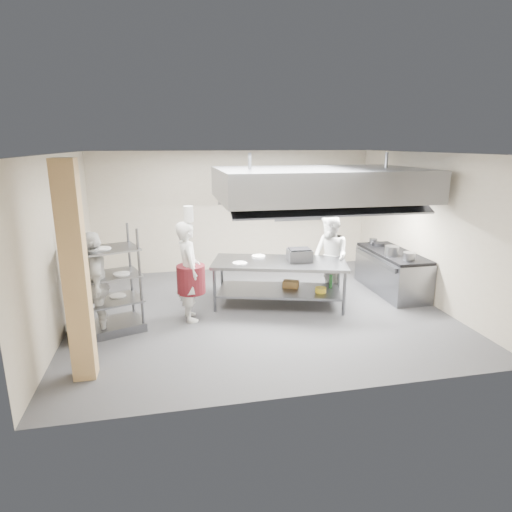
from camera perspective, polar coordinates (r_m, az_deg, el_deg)
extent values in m
plane|color=#2B2B2D|center=(8.46, 0.43, -7.21)|extent=(7.00, 7.00, 0.00)
plane|color=silver|center=(7.85, 0.47, 13.54)|extent=(7.00, 7.00, 0.00)
plane|color=tan|center=(10.93, -2.89, 5.98)|extent=(7.00, 0.00, 7.00)
plane|color=tan|center=(8.06, -24.67, 1.46)|extent=(0.00, 6.00, 6.00)
plane|color=tan|center=(9.39, 21.85, 3.48)|extent=(0.00, 6.00, 6.00)
cube|color=tan|center=(6.13, -22.95, -2.23)|extent=(0.30, 0.30, 3.00)
cube|color=gray|center=(8.63, 8.47, 9.51)|extent=(4.00, 2.50, 0.60)
cube|color=white|center=(8.40, 2.56, 7.31)|extent=(1.60, 0.12, 0.04)
cube|color=white|center=(9.01, 13.82, 7.41)|extent=(1.60, 0.12, 0.04)
cube|color=gray|center=(11.19, 6.43, 6.11)|extent=(1.50, 0.28, 0.04)
cube|color=gray|center=(8.48, 3.15, -0.90)|extent=(2.83, 1.78, 0.06)
cube|color=slate|center=(8.66, 3.10, -4.60)|extent=(2.59, 1.61, 0.04)
cube|color=slate|center=(9.84, 17.62, -2.16)|extent=(0.80, 2.00, 0.84)
cube|color=black|center=(9.72, 17.83, 0.38)|extent=(0.78, 1.96, 0.06)
imported|color=white|center=(7.85, -8.98, -2.04)|extent=(0.54, 0.73, 1.85)
imported|color=white|center=(9.03, 9.83, -0.13)|extent=(0.86, 1.00, 1.76)
imported|color=silver|center=(7.62, -20.58, -3.54)|extent=(0.62, 1.11, 1.80)
cube|color=slate|center=(8.52, 5.81, 0.11)|extent=(0.48, 0.38, 0.23)
cube|color=olive|center=(8.77, 4.66, -3.76)|extent=(0.37, 0.33, 0.14)
cylinder|color=gray|center=(9.37, 17.65, 0.68)|extent=(0.29, 0.29, 0.20)
cylinder|color=white|center=(7.77, -19.58, -5.58)|extent=(0.28, 0.28, 0.05)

